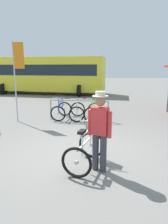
{
  "coord_description": "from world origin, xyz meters",
  "views": [
    {
      "loc": [
        0.33,
        -5.0,
        2.19
      ],
      "look_at": [
        0.07,
        0.42,
        1.0
      ],
      "focal_mm": 32.46,
      "sensor_mm": 36.0,
      "label": 1
    }
  ],
  "objects": [
    {
      "name": "bus_distant",
      "position": [
        -3.78,
        12.26,
        1.74
      ],
      "size": [
        10.26,
        4.39,
        3.08
      ],
      "color": "yellow",
      "rests_on": "ground"
    },
    {
      "name": "banner_flag",
      "position": [
        -2.68,
        3.01,
        2.23
      ],
      "size": [
        0.45,
        0.05,
        3.2
      ],
      "color": "#B2B2B7",
      "rests_on": "ground"
    },
    {
      "name": "bike_rack_rail",
      "position": [
        -0.28,
        3.33,
        0.64
      ],
      "size": [
        2.5,
        0.3,
        0.88
      ],
      "color": "#99999E",
      "rests_on": "ground"
    },
    {
      "name": "racked_bike_blue",
      "position": [
        -1.06,
        3.58,
        0.37
      ],
      "size": [
        0.8,
        1.19,
        0.98
      ],
      "color": "black",
      "rests_on": "ground"
    },
    {
      "name": "person_with_featured_bike",
      "position": [
        0.47,
        -0.93,
        0.95
      ],
      "size": [
        0.49,
        0.32,
        1.72
      ],
      "color": "#383842",
      "rests_on": "ground"
    },
    {
      "name": "featured_bicycle",
      "position": [
        0.18,
        -0.66,
        0.49
      ],
      "size": [
        0.95,
        1.25,
        1.09
      ],
      "color": "black",
      "rests_on": "ground"
    },
    {
      "name": "racked_bike_white",
      "position": [
        -0.37,
        3.51,
        0.37
      ],
      "size": [
        0.7,
        1.13,
        0.97
      ],
      "color": "black",
      "rests_on": "ground"
    },
    {
      "name": "racked_bike_lime",
      "position": [
        0.33,
        3.45,
        0.37
      ],
      "size": [
        0.8,
        1.18,
        0.97
      ],
      "color": "black",
      "rests_on": "ground"
    },
    {
      "name": "ground_plane",
      "position": [
        0.0,
        0.0,
        0.0
      ],
      "size": [
        80.0,
        80.0,
        0.0
      ],
      "primitive_type": "plane",
      "color": "slate"
    }
  ]
}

